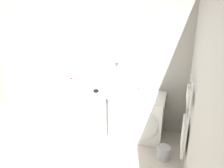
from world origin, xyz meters
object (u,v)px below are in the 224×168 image
(vanity_right, at_px, (137,116))
(toiletry_bottle, at_px, (71,84))
(amenity_bowl, at_px, (96,91))
(waste_bin, at_px, (164,152))
(vanity_left, at_px, (88,109))

(vanity_right, bearing_deg, toiletry_bottle, -177.26)
(amenity_bowl, height_order, waste_bin, amenity_bowl)
(toiletry_bottle, bearing_deg, vanity_right, 2.74)
(vanity_left, relative_size, vanity_right, 1.00)
(amenity_bowl, bearing_deg, vanity_right, 7.75)
(vanity_right, bearing_deg, amenity_bowl, -172.25)
(vanity_right, xyz_separation_m, amenity_bowl, (-0.75, -0.10, 0.44))
(vanity_left, height_order, toiletry_bottle, toiletry_bottle)
(waste_bin, bearing_deg, vanity_left, 162.76)
(vanity_left, bearing_deg, toiletry_bottle, -168.61)
(vanity_left, xyz_separation_m, toiletry_bottle, (-0.30, -0.06, 0.51))
(vanity_left, height_order, amenity_bowl, amenity_bowl)
(vanity_right, height_order, toiletry_bottle, toiletry_bottle)
(waste_bin, bearing_deg, vanity_right, 139.10)
(vanity_right, xyz_separation_m, waste_bin, (0.54, -0.47, -0.32))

